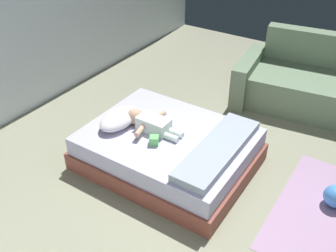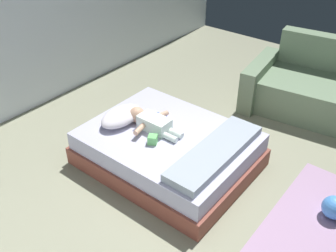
% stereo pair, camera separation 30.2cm
% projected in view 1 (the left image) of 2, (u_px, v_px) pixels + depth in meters
% --- Properties ---
extents(ground_plane, '(8.00, 8.00, 0.00)m').
position_uv_depth(ground_plane, '(230.00, 194.00, 3.81)').
color(ground_plane, gray).
extents(wall_behind_bed, '(8.00, 0.12, 2.61)m').
position_uv_depth(wall_behind_bed, '(6.00, 13.00, 4.43)').
color(wall_behind_bed, silver).
rests_on(wall_behind_bed, ground_plane).
extents(bed, '(1.35, 1.74, 0.40)m').
position_uv_depth(bed, '(168.00, 149.00, 4.09)').
color(bed, brown).
rests_on(bed, ground_plane).
extents(pillow, '(0.52, 0.31, 0.15)m').
position_uv_depth(pillow, '(119.00, 119.00, 4.08)').
color(pillow, silver).
rests_on(pillow, bed).
extents(baby, '(0.53, 0.66, 0.17)m').
position_uv_depth(baby, '(149.00, 123.00, 4.02)').
color(baby, white).
rests_on(baby, bed).
extents(toothbrush, '(0.04, 0.15, 0.02)m').
position_uv_depth(toothbrush, '(158.00, 114.00, 4.28)').
color(toothbrush, blue).
rests_on(toothbrush, bed).
extents(couch, '(1.34, 2.24, 0.90)m').
position_uv_depth(couch, '(321.00, 87.00, 5.04)').
color(couch, slate).
rests_on(couch, ground_plane).
extents(rug, '(1.53, 1.02, 0.01)m').
position_uv_depth(rug, '(333.00, 216.00, 3.56)').
color(rug, '#A281A1').
rests_on(rug, ground_plane).
extents(toy_ball, '(0.22, 0.22, 0.22)m').
position_uv_depth(toy_ball, '(335.00, 196.00, 3.62)').
color(toy_ball, '#478DE4').
rests_on(toy_ball, rug).
extents(blanket, '(1.22, 0.36, 0.08)m').
position_uv_depth(blanket, '(218.00, 149.00, 3.69)').
color(blanket, '#95A0AE').
rests_on(blanket, bed).
extents(toy_block, '(0.12, 0.12, 0.09)m').
position_uv_depth(toy_block, '(154.00, 140.00, 3.81)').
color(toy_block, '#66C267').
rests_on(toy_block, bed).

